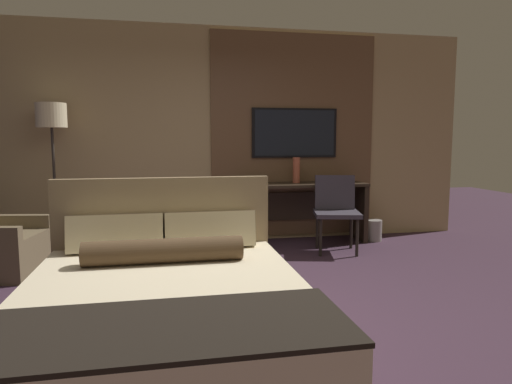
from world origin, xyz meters
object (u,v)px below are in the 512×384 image
tv (295,133)px  waste_bin (374,230)px  desk (298,202)px  vase_tall (296,170)px  desk_chair (336,206)px  floor_lamp (52,128)px  bed (165,311)px  book (329,181)px

tv → waste_bin: (1.01, -0.35, -1.30)m
desk → vase_tall: size_ratio=5.19×
desk_chair → floor_lamp: 3.46m
desk → vase_tall: 0.43m
floor_lamp → vase_tall: bearing=1.4°
bed → waste_bin: bearing=45.7°
vase_tall → tv: bearing=81.4°
vase_tall → floor_lamp: bearing=-178.6°
bed → book: bed is taller
bed → desk_chair: size_ratio=2.29×
desk_chair → book: size_ratio=4.12×
book → vase_tall: bearing=-177.8°
bed → book: size_ratio=9.42×
desk_chair → waste_bin: size_ratio=3.27×
waste_bin → desk: bearing=172.3°
desk → tv: (0.00, 0.21, 0.91)m
desk_chair → floor_lamp: size_ratio=0.52×
vase_tall → waste_bin: (1.04, -0.15, -0.81)m
tv → floor_lamp: size_ratio=0.66×
tv → book: bearing=-22.9°
bed → desk_chair: 3.18m
waste_bin → bed: bearing=-134.3°
bed → tv: size_ratio=1.80×
tv → waste_bin: size_ratio=4.17×
desk_chair → waste_bin: 0.91m
vase_tall → waste_bin: vase_tall is taller
bed → vase_tall: 3.49m
waste_bin → vase_tall: bearing=171.8°
desk_chair → book: (0.12, 0.57, 0.25)m
tv → desk_chair: (0.31, -0.75, -0.89)m
vase_tall → book: vase_tall is taller
book → waste_bin: size_ratio=0.79×
desk → floor_lamp: size_ratio=0.98×
floor_lamp → waste_bin: 4.22m
bed → tv: bearing=61.2°
vase_tall → waste_bin: bearing=-8.2°
desk → floor_lamp: (-2.99, -0.06, 0.96)m
desk → tv: bearing=90.0°
desk → waste_bin: (1.01, -0.14, -0.39)m
desk_chair → floor_lamp: (-3.30, 0.48, 0.94)m
tv → book: size_ratio=5.25×
bed → tv: tv is taller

